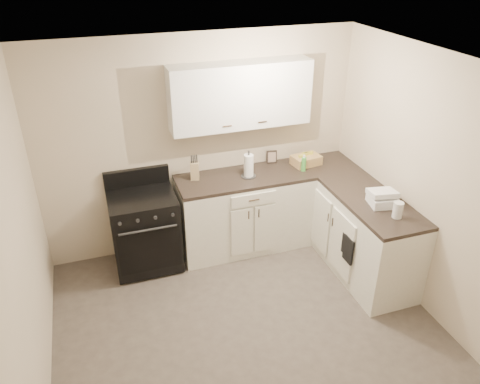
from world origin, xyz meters
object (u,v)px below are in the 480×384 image
object	(u,v)px
paper_towel	(249,166)
wicker_basket	(306,160)
stove	(145,231)
knife_block	(195,171)
countertop_grill	(383,200)

from	to	relation	value
paper_towel	wicker_basket	world-z (taller)	paper_towel
stove	paper_towel	world-z (taller)	paper_towel
wicker_basket	stove	bearing A→B (deg)	-177.37
wicker_basket	knife_block	bearing A→B (deg)	178.18
stove	paper_towel	distance (m)	1.36
stove	countertop_grill	size ratio (longest dim) A/B	3.30
countertop_grill	paper_towel	bearing A→B (deg)	146.81
stove	countertop_grill	world-z (taller)	countertop_grill
knife_block	wicker_basket	size ratio (longest dim) A/B	0.61
wicker_basket	paper_towel	bearing A→B (deg)	-173.67
wicker_basket	countertop_grill	distance (m)	1.16
knife_block	countertop_grill	bearing A→B (deg)	-19.18
stove	knife_block	world-z (taller)	knife_block
paper_towel	wicker_basket	size ratio (longest dim) A/B	0.80
paper_towel	wicker_basket	xyz separation A→B (m)	(0.76, 0.08, -0.08)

